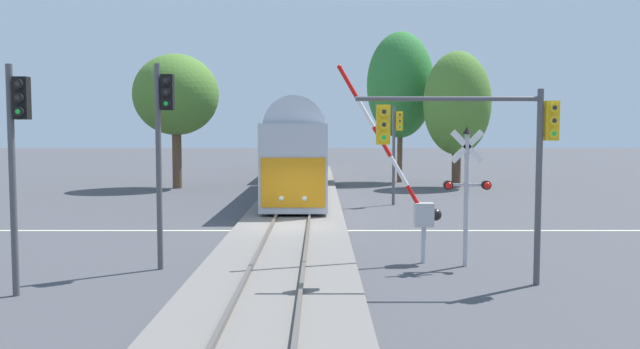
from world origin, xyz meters
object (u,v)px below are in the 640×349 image
Objects in this scene: commuter_train at (305,145)px; elm_centre_background at (401,85)px; crossing_signal_mast at (468,181)px; traffic_signal_median at (164,133)px; traffic_signal_near_left at (18,142)px; oak_far_right at (458,104)px; crossing_gate_near at (416,198)px; traffic_signal_near_right at (486,138)px; traffic_signal_far_side at (398,139)px; oak_behind_train at (177,95)px.

elm_centre_background reaches higher than commuter_train.
traffic_signal_median is at bearing -177.33° from crossing_signal_mast.
traffic_signal_near_left is 33.24m from oak_far_right.
commuter_train is 11.22m from oak_far_right.
crossing_gate_near is 1.15× the size of traffic_signal_near_right.
traffic_signal_far_side is at bearing 85.45° from crossing_gate_near.
commuter_train is 3.74× the size of elm_centre_background.
oak_behind_train is at bearing 101.58° from traffic_signal_median.
oak_behind_train is at bearing -157.41° from commuter_train.
traffic_signal_near_right is 28.27m from oak_far_right.
crossing_gate_near is at bearing -104.50° from oak_far_right.
crossing_gate_near is 1.06× the size of traffic_signal_near_left.
traffic_signal_median reaches higher than traffic_signal_far_side.
oak_behind_train is (-5.18, 25.30, 2.34)m from traffic_signal_median.
traffic_signal_far_side is at bearing 90.92° from crossing_signal_mast.
commuter_train is 4.53× the size of oak_far_right.
oak_far_right reaches higher than traffic_signal_near_left.
traffic_signal_median is (-8.65, -0.40, 1.41)m from crossing_signal_mast.
traffic_signal_near_left is 28.46m from oak_behind_train.
traffic_signal_near_right is 0.98× the size of traffic_signal_far_side.
crossing_signal_mast is 30.33m from elm_centre_background.
commuter_train is at bearing 99.85° from traffic_signal_near_right.
traffic_signal_near_left reaches higher than traffic_signal_far_side.
oak_far_right reaches higher than crossing_signal_mast.
elm_centre_background reaches higher than crossing_signal_mast.
traffic_signal_far_side is (-0.17, 17.49, -0.29)m from traffic_signal_near_right.
oak_behind_train is at bearing 116.88° from traffic_signal_near_right.
elm_centre_background is (10.39, 30.31, 3.33)m from traffic_signal_median.
traffic_signal_near_left reaches higher than traffic_signal_near_right.
commuter_train is at bearing 111.36° from traffic_signal_far_side.
crossing_gate_near is 10.83m from traffic_signal_near_left.
elm_centre_background is at bearing 83.88° from crossing_gate_near.
elm_centre_background is (13.13, 33.26, 3.53)m from traffic_signal_near_left.
traffic_signal_near_left is at bearing -119.68° from oak_far_right.
oak_behind_train is at bearing -162.14° from elm_centre_background.
traffic_signal_near_right is at bearing -80.15° from commuter_train.
crossing_signal_mast is at bearing -89.08° from traffic_signal_far_side.
traffic_signal_near_left is 11.37m from traffic_signal_near_right.
traffic_signal_near_left is at bearing -163.60° from crossing_signal_mast.
oak_far_right reaches higher than crossing_gate_near.
commuter_train is 10.26× the size of crossing_signal_mast.
crossing_gate_near reaches higher than traffic_signal_near_left.
traffic_signal_near_left is at bearing -100.69° from commuter_train.
traffic_signal_near_left is (-11.39, -3.35, 1.21)m from crossing_signal_mast.
crossing_gate_near is 1.13× the size of traffic_signal_far_side.
elm_centre_background reaches higher than traffic_signal_far_side.
traffic_signal_near_left is 21.67m from traffic_signal_far_side.
traffic_signal_far_side is 17.76m from traffic_signal_median.
traffic_signal_near_right is 0.55× the size of oak_far_right.
traffic_signal_near_left is 1.08× the size of traffic_signal_near_right.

